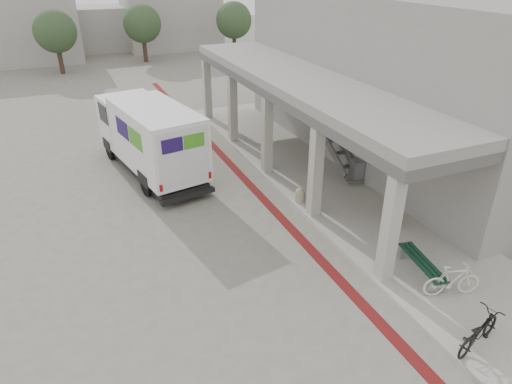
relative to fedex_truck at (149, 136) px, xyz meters
name	(u,v)px	position (x,y,z in m)	size (l,w,h in m)	color
ground	(265,236)	(2.36, -6.54, -1.64)	(120.00, 120.00, 0.00)	#69645A
bike_lane_stripe	(267,203)	(3.36, -4.54, -1.63)	(0.35, 40.00, 0.01)	#5B1212
sidewalk	(365,211)	(6.36, -6.54, -1.58)	(4.40, 28.00, 0.12)	gray
transit_building	(367,83)	(9.19, -2.04, 1.76)	(7.60, 17.00, 7.00)	gray
distant_backdrop	(78,24)	(-0.49, 29.35, 1.07)	(28.00, 10.00, 6.50)	#989590
tree_left	(55,32)	(-2.64, 21.46, 1.55)	(3.20, 3.20, 4.80)	#38281C
tree_mid	(142,24)	(4.36, 23.46, 1.55)	(3.20, 3.20, 4.80)	#38281C
tree_right	(234,20)	(12.36, 22.46, 1.55)	(3.20, 3.20, 4.80)	#38281C
fedex_truck	(149,136)	(0.00, 0.00, 0.00)	(3.44, 7.47, 3.07)	black
bench	(422,265)	(5.53, -10.36, -1.18)	(0.78, 2.04, 0.47)	gray
bollard_near	(394,219)	(6.53, -7.87, -1.25)	(0.36, 0.36, 0.54)	gray
bollard_far	(300,195)	(4.46, -5.05, -1.25)	(0.36, 0.36, 0.54)	gray
utility_cabinet	(356,171)	(7.36, -4.43, -1.05)	(0.42, 0.55, 0.92)	slate
bicycle_black	(479,331)	(4.86, -13.00, -1.07)	(0.59, 1.70, 0.89)	black
bicycle_cream	(452,280)	(5.66, -11.36, -1.04)	(0.45, 1.59, 0.96)	silver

